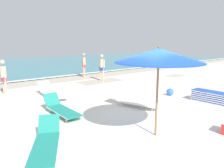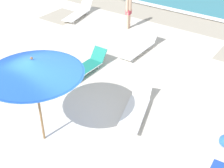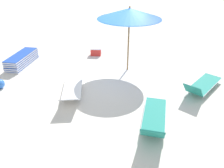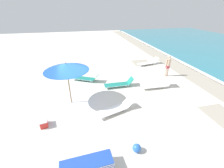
{
  "view_description": "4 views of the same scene",
  "coord_description": "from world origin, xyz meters",
  "views": [
    {
      "loc": [
        -5.23,
        -4.61,
        2.69
      ],
      "look_at": [
        -0.32,
        1.51,
        1.11
      ],
      "focal_mm": 35.0,
      "sensor_mm": 36.0,
      "label": 1
    },
    {
      "loc": [
        4.63,
        -4.89,
        5.99
      ],
      "look_at": [
        0.19,
        1.36,
        0.92
      ],
      "focal_mm": 50.0,
      "sensor_mm": 36.0,
      "label": 2
    },
    {
      "loc": [
        -1.86,
        7.42,
        3.92
      ],
      "look_at": [
        -0.58,
        2.05,
        0.85
      ],
      "focal_mm": 35.0,
      "sensor_mm": 36.0,
      "label": 3
    },
    {
      "loc": [
        7.36,
        -0.1,
        5.18
      ],
      "look_at": [
        -0.41,
        1.69,
        1.05
      ],
      "focal_mm": 24.0,
      "sensor_mm": 36.0,
      "label": 4
    }
  ],
  "objects": [
    {
      "name": "ground_plane",
      "position": [
        0.0,
        0.01,
        -0.08
      ],
      "size": [
        60.0,
        60.0,
        0.16
      ],
      "color": "silver"
    },
    {
      "name": "beach_umbrella",
      "position": [
        -0.57,
        -0.8,
        2.28
      ],
      "size": [
        2.43,
        2.43,
        2.54
      ],
      "color": "olive",
      "rests_on": "ground_plane"
    },
    {
      "name": "lounger_stack",
      "position": [
        3.97,
        -0.22,
        0.25
      ],
      "size": [
        0.72,
        1.9,
        0.49
      ],
      "rotation": [
        0.0,
        0.0,
        0.06
      ],
      "color": "blue",
      "rests_on": "ground_plane"
    },
    {
      "name": "sun_lounger_under_umbrella",
      "position": [
        -3.38,
        0.3,
        0.22
      ],
      "size": [
        1.54,
        2.14,
        0.6
      ],
      "rotation": [
        0.0,
        0.0,
        -0.5
      ],
      "color": "#1E8475",
      "rests_on": "ground_plane"
    },
    {
      "name": "sun_lounger_beside_umbrella",
      "position": [
        -5.68,
        6.63,
        0.22
      ],
      "size": [
        1.02,
        2.29,
        0.62
      ],
      "rotation": [
        0.0,
        0.0,
        0.19
      ],
      "color": "white",
      "rests_on": "ground_plane"
    },
    {
      "name": "sun_lounger_near_water_left",
      "position": [
        0.91,
        1.58,
        0.21
      ],
      "size": [
        1.24,
        2.26,
        0.49
      ],
      "rotation": [
        0.0,
        0.0,
        0.31
      ],
      "color": "white",
      "rests_on": "ground_plane"
    },
    {
      "name": "sun_lounger_near_water_right",
      "position": [
        -5.84,
        -2.02,
        0.21
      ],
      "size": [
        0.8,
        2.23,
        0.49
      ],
      "rotation": [
        0.0,
        0.0,
        0.09
      ],
      "color": "#1E8475",
      "rests_on": "ground_plane"
    },
    {
      "name": "sun_lounger_mid_beach_solo",
      "position": [
        -1.12,
        5.15,
        0.22
      ],
      "size": [
        0.64,
        2.25,
        0.62
      ],
      "rotation": [
        0.0,
        0.0,
        -0.01
      ],
      "color": "white",
      "rests_on": "ground_plane"
    },
    {
      "name": "sun_lounger_mid_beach_pair_a",
      "position": [
        -1.88,
        2.57,
        0.22
      ],
      "size": [
        0.63,
        2.09,
        0.62
      ],
      "rotation": [
        0.0,
        0.0,
        -0.0
      ],
      "color": "#1E8475",
      "rests_on": "ground_plane"
    },
    {
      "name": "beachgoer_shoreline_child",
      "position": [
        -2.79,
        6.88,
        1.0
      ],
      "size": [
        0.27,
        0.45,
        1.76
      ],
      "rotation": [
        0.0,
        0.0,
        1.7
      ],
      "color": "beige",
      "rests_on": "ground_plane"
    },
    {
      "name": "beach_ball",
      "position": [
        3.58,
        1.78,
        0.17
      ],
      "size": [
        0.35,
        0.35,
        0.35
      ],
      "color": "blue",
      "rests_on": "ground_plane"
    },
    {
      "name": "cooler_box",
      "position": [
        1.2,
        -2.08,
        0.19
      ],
      "size": [
        0.56,
        0.44,
        0.37
      ],
      "rotation": [
        0.0,
        0.0,
        0.19
      ],
      "color": "red",
      "rests_on": "ground_plane"
    }
  ]
}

